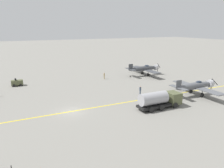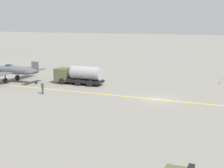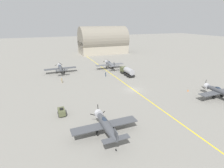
% 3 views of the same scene
% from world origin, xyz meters
% --- Properties ---
extents(ground_plane, '(400.00, 400.00, 0.00)m').
position_xyz_m(ground_plane, '(0.00, 0.00, 0.00)').
color(ground_plane, gray).
extents(taxiway_stripe, '(0.30, 160.00, 0.01)m').
position_xyz_m(taxiway_stripe, '(0.00, 0.00, 0.00)').
color(taxiway_stripe, yellow).
rests_on(taxiway_stripe, ground).
extents(airplane_far_center, '(12.00, 9.98, 3.65)m').
position_xyz_m(airplane_far_center, '(2.41, 25.08, 2.01)').
color(airplane_far_center, '#585B60').
rests_on(airplane_far_center, ground).
extents(fuel_tanker, '(2.68, 8.00, 2.98)m').
position_xyz_m(fuel_tanker, '(4.99, 14.14, 1.51)').
color(fuel_tanker, black).
rests_on(fuel_tanker, ground).
extents(ground_crew_walking, '(0.38, 0.38, 1.73)m').
position_xyz_m(ground_crew_walking, '(-3.10, 15.46, 0.95)').
color(ground_crew_walking, '#334256').
rests_on(ground_crew_walking, ground).
extents(traffic_cone, '(0.36, 0.36, 0.55)m').
position_xyz_m(traffic_cone, '(13.98, -6.85, 0.28)').
color(traffic_cone, orange).
rests_on(traffic_cone, ground).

